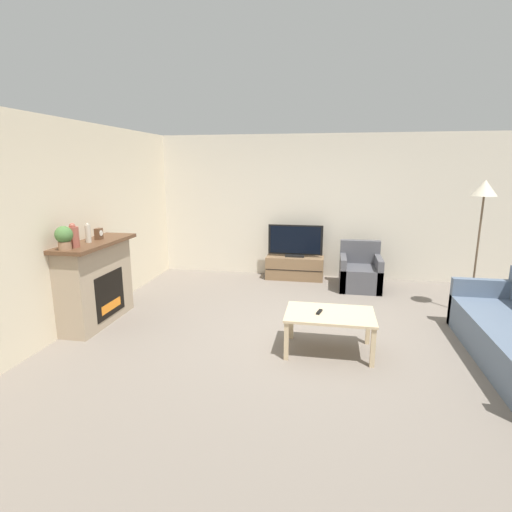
{
  "coord_description": "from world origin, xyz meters",
  "views": [
    {
      "loc": [
        0.25,
        -4.8,
        2.12
      ],
      "look_at": [
        -0.77,
        0.71,
        0.85
      ],
      "focal_mm": 28.0,
      "sensor_mm": 36.0,
      "label": 1
    }
  ],
  "objects": [
    {
      "name": "coffee_table",
      "position": [
        0.29,
        -0.41,
        0.41
      ],
      "size": [
        1.01,
        0.66,
        0.47
      ],
      "color": "#CCB289",
      "rests_on": "ground"
    },
    {
      "name": "ground_plane",
      "position": [
        0.0,
        0.0,
        0.0
      ],
      "size": [
        24.0,
        24.0,
        0.0
      ],
      "primitive_type": "plane",
      "color": "slate"
    },
    {
      "name": "tv",
      "position": [
        -0.37,
        2.61,
        0.72
      ],
      "size": [
        1.03,
        0.18,
        0.61
      ],
      "color": "black",
      "rests_on": "tv_stand"
    },
    {
      "name": "mantel_clock",
      "position": [
        -2.82,
        0.06,
        1.22
      ],
      "size": [
        0.08,
        0.11,
        0.15
      ],
      "color": "brown",
      "rests_on": "fireplace"
    },
    {
      "name": "remote",
      "position": [
        0.17,
        -0.42,
        0.48
      ],
      "size": [
        0.07,
        0.16,
        0.02
      ],
      "rotation": [
        0.0,
        0.0,
        -0.24
      ],
      "color": "black",
      "rests_on": "coffee_table"
    },
    {
      "name": "floor_lamp",
      "position": [
        2.32,
        1.2,
        1.68
      ],
      "size": [
        0.33,
        0.33,
        1.93
      ],
      "color": "black",
      "rests_on": "ground"
    },
    {
      "name": "wall_back",
      "position": [
        0.0,
        2.9,
        1.35
      ],
      "size": [
        12.0,
        0.06,
        2.7
      ],
      "color": "beige",
      "rests_on": "ground"
    },
    {
      "name": "armchair",
      "position": [
        0.81,
        2.2,
        0.27
      ],
      "size": [
        0.7,
        0.76,
        0.81
      ],
      "color": "#4C4C51",
      "rests_on": "ground"
    },
    {
      "name": "mantel_vase_left",
      "position": [
        -2.82,
        -0.49,
        1.28
      ],
      "size": [
        0.14,
        0.14,
        0.3
      ],
      "color": "#994C3D",
      "rests_on": "fireplace"
    },
    {
      "name": "potted_plant",
      "position": [
        -2.82,
        -0.66,
        1.3
      ],
      "size": [
        0.2,
        0.2,
        0.29
      ],
      "color": "#936B4C",
      "rests_on": "fireplace"
    },
    {
      "name": "mantel_vase_centre_left",
      "position": [
        -2.82,
        -0.18,
        1.26
      ],
      "size": [
        0.07,
        0.07,
        0.26
      ],
      "color": "beige",
      "rests_on": "fireplace"
    },
    {
      "name": "wall_left",
      "position": [
        -3.07,
        0.0,
        1.35
      ],
      "size": [
        0.06,
        12.0,
        2.7
      ],
      "color": "beige",
      "rests_on": "ground"
    },
    {
      "name": "fireplace",
      "position": [
        -2.84,
        -0.08,
        0.58
      ],
      "size": [
        0.51,
        1.37,
        1.14
      ],
      "color": "tan",
      "rests_on": "ground"
    },
    {
      "name": "tv_stand",
      "position": [
        -0.37,
        2.61,
        0.22
      ],
      "size": [
        1.08,
        0.44,
        0.43
      ],
      "color": "brown",
      "rests_on": "ground"
    }
  ]
}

